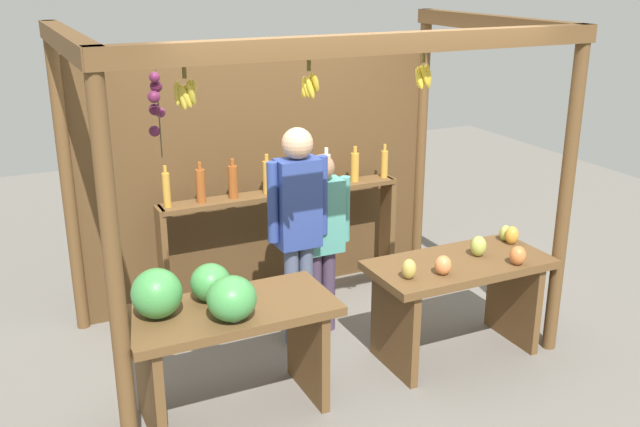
% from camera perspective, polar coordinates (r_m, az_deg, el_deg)
% --- Properties ---
extents(ground_plane, '(12.00, 12.00, 0.00)m').
position_cam_1_polar(ground_plane, '(5.87, -0.81, -9.58)').
color(ground_plane, slate).
rests_on(ground_plane, ground).
extents(market_stall, '(3.32, 2.01, 2.43)m').
position_cam_1_polar(market_stall, '(5.75, -2.84, 4.81)').
color(market_stall, brown).
rests_on(market_stall, ground).
extents(fruit_counter_left, '(1.34, 0.67, 1.07)m').
position_cam_1_polar(fruit_counter_left, '(4.66, -8.08, -8.19)').
color(fruit_counter_left, brown).
rests_on(fruit_counter_left, ground).
extents(fruit_counter_right, '(1.34, 0.64, 0.91)m').
position_cam_1_polar(fruit_counter_right, '(5.48, 10.88, -5.46)').
color(fruit_counter_right, brown).
rests_on(fruit_counter_right, ground).
extents(bottle_shelf_unit, '(2.13, 0.22, 1.34)m').
position_cam_1_polar(bottle_shelf_unit, '(6.17, -2.99, 0.17)').
color(bottle_shelf_unit, brown).
rests_on(bottle_shelf_unit, ground).
extents(vendor_man, '(0.48, 0.23, 1.70)m').
position_cam_1_polar(vendor_man, '(5.40, -1.73, -0.25)').
color(vendor_man, slate).
rests_on(vendor_man, ground).
extents(vendor_woman, '(0.48, 0.20, 1.46)m').
position_cam_1_polar(vendor_woman, '(5.62, 0.13, -1.27)').
color(vendor_woman, '#46354C').
rests_on(vendor_woman, ground).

